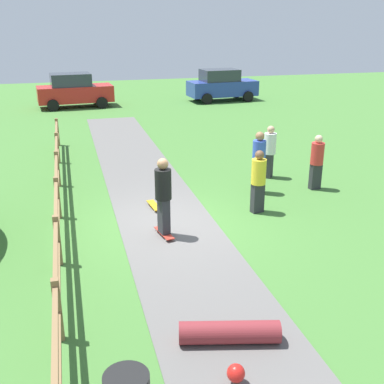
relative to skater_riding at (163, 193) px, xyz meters
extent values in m
plane|color=#427533|center=(0.22, 0.52, -1.08)|extent=(60.00, 60.00, 0.00)
cube|color=#605E5B|center=(0.22, 0.52, -1.07)|extent=(2.40, 28.00, 0.02)
cube|color=olive|center=(-2.38, -3.34, -0.53)|extent=(0.12, 0.12, 1.10)
cube|color=olive|center=(-2.38, -0.77, -0.53)|extent=(0.12, 0.12, 1.10)
cube|color=olive|center=(-2.38, 1.81, -0.53)|extent=(0.12, 0.12, 1.10)
cube|color=olive|center=(-2.38, 4.38, -0.53)|extent=(0.12, 0.12, 1.10)
cube|color=olive|center=(-2.38, 6.95, -0.53)|extent=(0.12, 0.12, 1.10)
cube|color=olive|center=(-2.38, 9.52, -0.53)|extent=(0.12, 0.12, 1.10)
cube|color=olive|center=(-2.38, 0.52, -0.58)|extent=(0.08, 18.00, 0.09)
cube|color=olive|center=(-2.38, 0.52, -0.13)|extent=(0.08, 18.00, 0.09)
cube|color=#B23326|center=(0.00, 0.00, -0.99)|extent=(0.35, 0.82, 0.02)
cylinder|color=silver|center=(-0.13, 0.26, -1.03)|extent=(0.04, 0.06, 0.06)
cylinder|color=silver|center=(0.02, 0.29, -1.03)|extent=(0.04, 0.06, 0.06)
cylinder|color=silver|center=(-0.02, -0.29, -1.03)|extent=(0.04, 0.06, 0.06)
cylinder|color=silver|center=(0.13, -0.26, -1.03)|extent=(0.04, 0.06, 0.06)
cube|color=#2D2D33|center=(0.00, 0.00, -0.55)|extent=(0.26, 0.35, 0.85)
cylinder|color=black|center=(0.00, 0.00, 0.22)|extent=(0.45, 0.45, 0.71)
sphere|color=#9E704C|center=(0.00, 0.00, 0.70)|extent=(0.25, 0.25, 0.25)
cylinder|color=maroon|center=(0.19, -4.12, -0.88)|extent=(1.63, 0.72, 0.36)
sphere|color=red|center=(-0.02, -5.01, -0.88)|extent=(0.26, 0.26, 0.26)
cube|color=#BF8C19|center=(0.10, 1.80, -0.99)|extent=(0.30, 0.82, 0.02)
cylinder|color=silver|center=(0.21, 1.53, -1.03)|extent=(0.04, 0.06, 0.06)
cylinder|color=silver|center=(0.06, 1.51, -1.03)|extent=(0.04, 0.06, 0.06)
cylinder|color=silver|center=(0.14, 2.08, -1.03)|extent=(0.04, 0.06, 0.06)
cylinder|color=silver|center=(-0.01, 2.07, -1.03)|extent=(0.04, 0.06, 0.06)
cube|color=#2D2D33|center=(4.17, 3.51, -0.69)|extent=(0.36, 0.37, 0.79)
cylinder|color=white|center=(4.17, 3.51, 0.04)|extent=(0.54, 0.54, 0.66)
sphere|color=tan|center=(4.17, 3.51, 0.49)|extent=(0.24, 0.24, 0.24)
cube|color=#2D2D33|center=(2.69, 0.85, -0.69)|extent=(0.35, 0.26, 0.79)
cylinder|color=yellow|center=(2.69, 0.85, 0.04)|extent=(0.45, 0.45, 0.66)
sphere|color=brown|center=(2.69, 0.85, 0.49)|extent=(0.24, 0.24, 0.24)
cube|color=#2D2D33|center=(5.07, 2.12, -0.69)|extent=(0.33, 0.22, 0.78)
cylinder|color=red|center=(5.07, 2.12, 0.02)|extent=(0.40, 0.40, 0.65)
sphere|color=beige|center=(5.07, 2.12, 0.46)|extent=(0.23, 0.23, 0.23)
cube|color=#2D2D33|center=(3.27, 2.26, -0.65)|extent=(0.36, 0.37, 0.86)
cylinder|color=blue|center=(3.27, 2.26, 0.13)|extent=(0.53, 0.53, 0.71)
sphere|color=#9E704C|center=(3.27, 2.26, 0.62)|extent=(0.26, 0.26, 0.26)
cube|color=#283D99|center=(7.53, 18.41, -0.31)|extent=(4.31, 2.01, 0.90)
cube|color=#2D333D|center=(7.34, 18.40, 0.49)|extent=(2.31, 1.72, 0.70)
cylinder|color=black|center=(8.82, 19.39, -0.76)|extent=(0.66, 0.29, 0.64)
cylinder|color=black|center=(8.95, 17.63, -0.76)|extent=(0.66, 0.29, 0.64)
cylinder|color=black|center=(6.12, 19.19, -0.76)|extent=(0.66, 0.29, 0.64)
cylinder|color=black|center=(6.25, 17.43, -0.76)|extent=(0.66, 0.29, 0.64)
cube|color=red|center=(-1.36, 18.41, -0.31)|extent=(4.33, 2.04, 0.90)
cube|color=#2D333D|center=(-1.56, 18.39, 0.49)|extent=(2.32, 1.74, 0.70)
cylinder|color=black|center=(-0.09, 19.40, -0.76)|extent=(0.66, 0.29, 0.64)
cylinder|color=black|center=(0.06, 17.65, -0.76)|extent=(0.66, 0.29, 0.64)
cylinder|color=black|center=(-2.78, 19.18, -0.76)|extent=(0.66, 0.29, 0.64)
cylinder|color=black|center=(-2.63, 17.42, -0.76)|extent=(0.66, 0.29, 0.64)
camera|label=1|loc=(-1.99, -10.02, 3.76)|focal=44.58mm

